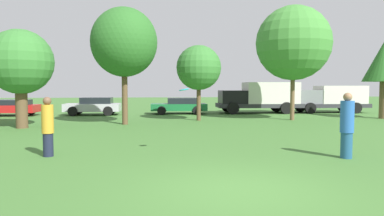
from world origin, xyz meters
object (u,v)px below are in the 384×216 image
object	(u,v)px
person_thrower	(48,126)
parked_car_silver	(94,106)
tree_2	(124,42)
tree_3	(199,68)
parked_car_green	(180,105)
delivery_truck_grey	(331,98)
tree_1	(20,63)
tree_4	(293,43)
frisbee	(184,90)
delivery_truck_black	(261,96)
person_catcher	(347,125)
parked_car_red	(10,107)

from	to	relation	value
person_thrower	parked_car_silver	world-z (taller)	person_thrower
tree_2	tree_3	bearing A→B (deg)	21.46
parked_car_green	delivery_truck_grey	world-z (taller)	delivery_truck_grey
tree_1	delivery_truck_grey	xyz separation A→B (m)	(20.29, 7.69, -2.02)
tree_3	delivery_truck_grey	xyz separation A→B (m)	(11.16, 4.98, -1.97)
tree_4	parked_car_silver	distance (m)	14.15
frisbee	tree_1	xyz separation A→B (m)	(-7.11, 7.80, 1.24)
tree_1	tree_4	distance (m)	15.05
person_thrower	tree_2	distance (m)	9.38
delivery_truck_grey	delivery_truck_black	bearing A→B (deg)	-0.37
tree_4	parked_car_silver	bearing A→B (deg)	156.55
person_catcher	delivery_truck_grey	size ratio (longest dim) A/B	0.32
frisbee	tree_1	distance (m)	10.63
person_catcher	parked_car_red	bearing A→B (deg)	-38.74
frisbee	parked_car_silver	distance (m)	16.26
tree_2	delivery_truck_black	xyz separation A→B (m)	(9.87, 6.94, -3.08)
delivery_truck_black	tree_1	bearing A→B (deg)	31.07
parked_car_red	parked_car_silver	world-z (taller)	parked_car_silver
delivery_truck_black	tree_4	bearing A→B (deg)	93.13
parked_car_red	delivery_truck_black	world-z (taller)	delivery_truck_black
tree_1	delivery_truck_black	xyz separation A→B (m)	(14.76, 7.98, -1.90)
person_thrower	tree_4	distance (m)	15.64
parked_car_silver	tree_3	bearing A→B (deg)	146.48
tree_2	delivery_truck_black	bearing A→B (deg)	35.11
parked_car_silver	tree_4	bearing A→B (deg)	159.20
tree_3	tree_4	world-z (taller)	tree_4
person_catcher	parked_car_green	distance (m)	17.09
tree_4	parked_car_red	size ratio (longest dim) A/B	1.74
delivery_truck_black	parked_car_green	bearing A→B (deg)	3.04
person_catcher	frisbee	distance (m)	4.73
tree_2	tree_3	world-z (taller)	tree_2
frisbee	person_thrower	bearing A→B (deg)	175.54
person_catcher	tree_1	xyz separation A→B (m)	(-11.60, 8.87, 2.24)
delivery_truck_black	tree_2	bearing A→B (deg)	37.76
delivery_truck_grey	tree_1	bearing A→B (deg)	23.41
tree_1	parked_car_green	xyz separation A→B (m)	(8.51, 7.94, -2.54)
person_catcher	tree_2	bearing A→B (deg)	-46.67
person_thrower	parked_car_green	bearing A→B (deg)	80.17
delivery_truck_black	parked_car_silver	bearing A→B (deg)	4.03
tree_2	delivery_truck_grey	distance (m)	17.08
frisbee	tree_4	world-z (taller)	tree_4
tree_1	delivery_truck_black	bearing A→B (deg)	28.42
tree_3	delivery_truck_black	bearing A→B (deg)	43.14
person_thrower	parked_car_silver	distance (m)	15.21
parked_car_silver	parked_car_green	bearing A→B (deg)	-174.97
person_thrower	parked_car_silver	bearing A→B (deg)	102.40
person_thrower	tree_4	world-z (taller)	tree_4
tree_1	parked_car_red	distance (m)	8.78
tree_3	parked_car_silver	world-z (taller)	tree_3
parked_car_red	delivery_truck_grey	size ratio (longest dim) A/B	0.68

